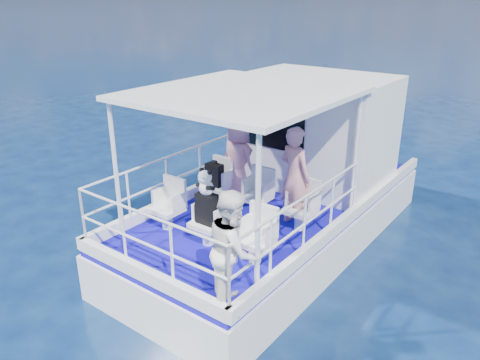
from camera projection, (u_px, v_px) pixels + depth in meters
name	position (u px, v px, depth m)	size (l,w,h in m)	color
ground	(249.00, 263.00, 8.54)	(2000.00, 2000.00, 0.00)	#08193E
hull	(278.00, 241.00, 9.29)	(3.00, 7.00, 1.60)	white
deck	(280.00, 202.00, 8.97)	(2.90, 6.90, 0.10)	#130B99
cabin	(315.00, 130.00, 9.51)	(2.85, 2.00, 2.20)	white
canopy	(243.00, 93.00, 7.23)	(3.00, 3.20, 0.08)	white
canopy_posts	(241.00, 164.00, 7.62)	(2.77, 2.97, 2.20)	white
railings	(229.00, 204.00, 7.60)	(2.84, 3.59, 1.00)	white
seat_port_fwd	(217.00, 193.00, 8.79)	(0.48, 0.46, 0.38)	white
seat_center_fwd	(256.00, 205.00, 8.29)	(0.48, 0.46, 0.38)	white
seat_stbd_fwd	(300.00, 219.00, 7.79)	(0.48, 0.46, 0.38)	white
seat_port_aft	(167.00, 218.00, 7.82)	(0.48, 0.46, 0.38)	white
seat_center_aft	(208.00, 233.00, 7.32)	(0.48, 0.46, 0.38)	white
seat_stbd_aft	(255.00, 250.00, 6.82)	(0.48, 0.46, 0.38)	white
passenger_port_fwd	(238.00, 161.00, 8.70)	(0.59, 0.42, 1.57)	#CB838F
passenger_stbd_fwd	(295.00, 177.00, 7.72)	(0.63, 0.41, 1.72)	#CB838A
passenger_stbd_aft	(233.00, 250.00, 5.69)	(0.75, 0.59, 1.55)	white
backpack_port	(214.00, 175.00, 8.57)	(0.32, 0.18, 0.42)	black
backpack_center	(207.00, 209.00, 7.12)	(0.33, 0.18, 0.49)	black
compact_camera	(214.00, 162.00, 8.50)	(0.10, 0.06, 0.06)	black
panda	(206.00, 182.00, 6.94)	(0.26, 0.22, 0.41)	silver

